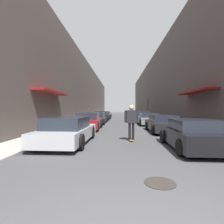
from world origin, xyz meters
TOP-DOWN VIEW (x-y plane):
  - ground at (0.00, 24.84)m, footprint 136.62×136.62m
  - curb_strip_left at (-4.74, 31.05)m, footprint 1.80×62.10m
  - curb_strip_right at (4.74, 31.05)m, footprint 1.80×62.10m
  - building_row_left at (-7.63, 31.04)m, footprint 4.90×62.10m
  - building_row_right at (7.63, 31.04)m, footprint 4.90×62.10m
  - parked_car_left_0 at (-2.71, 6.43)m, footprint 2.07×4.72m
  - parked_car_left_1 at (-2.74, 12.23)m, footprint 1.97×4.35m
  - parked_car_left_2 at (-2.67, 17.40)m, footprint 1.85×4.76m
  - parked_car_left_3 at (-2.73, 22.53)m, footprint 2.05×4.06m
  - parked_car_left_4 at (-2.68, 27.55)m, footprint 2.07×4.76m
  - parked_car_left_5 at (-2.84, 33.41)m, footprint 2.00×4.72m
  - parked_car_right_0 at (2.85, 5.47)m, footprint 2.06×4.01m
  - parked_car_right_1 at (2.86, 10.79)m, footprint 1.97×4.40m
  - parked_car_right_2 at (2.78, 16.32)m, footprint 2.07×3.96m
  - parked_car_right_3 at (2.81, 21.67)m, footprint 2.02×4.28m
  - parked_car_right_4 at (2.84, 27.15)m, footprint 2.09×3.95m
  - skateboarder at (0.39, 7.22)m, footprint 0.72×0.78m
  - manhole_cover at (0.68, 2.03)m, footprint 0.70×0.70m
  - traffic_light at (4.79, 28.86)m, footprint 0.16×0.22m

SIDE VIEW (x-z plane):
  - ground at x=0.00m, z-range 0.00..0.00m
  - manhole_cover at x=0.68m, z-range 0.00..0.02m
  - curb_strip_left at x=-4.74m, z-range 0.00..0.12m
  - curb_strip_right at x=4.74m, z-range 0.00..0.12m
  - parked_car_left_5 at x=-2.84m, z-range -0.01..1.12m
  - parked_car_right_1 at x=2.86m, z-range -0.01..1.21m
  - parked_car_right_0 at x=2.85m, z-range -0.01..1.22m
  - parked_car_left_2 at x=-2.67m, z-range -0.03..1.26m
  - parked_car_right_2 at x=2.78m, z-range -0.01..1.24m
  - parked_car_left_0 at x=-2.71m, z-range -0.02..1.26m
  - parked_car_left_4 at x=-2.68m, z-range -0.02..1.27m
  - parked_car_right_4 at x=2.84m, z-range -0.03..1.33m
  - parked_car_right_3 at x=2.81m, z-range -0.02..1.32m
  - parked_car_left_3 at x=-2.73m, z-range -0.03..1.34m
  - parked_car_left_1 at x=-2.74m, z-range -0.02..1.35m
  - skateboarder at x=0.39m, z-range 0.22..2.10m
  - traffic_light at x=4.79m, z-range 0.52..3.86m
  - building_row_left at x=-7.63m, z-range 0.00..9.74m
  - building_row_right at x=7.63m, z-range 0.00..10.96m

